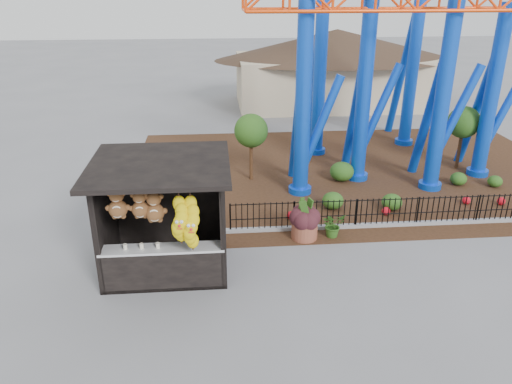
{
  "coord_description": "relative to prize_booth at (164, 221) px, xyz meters",
  "views": [
    {
      "loc": [
        -1.59,
        -10.92,
        7.3
      ],
      "look_at": [
        -0.53,
        1.5,
        2.0
      ],
      "focal_mm": 35.0,
      "sensor_mm": 36.0,
      "label": 1
    }
  ],
  "objects": [
    {
      "name": "landscaping",
      "position": [
        7.36,
        4.83,
        -1.21
      ],
      "size": [
        8.6,
        3.88,
        0.75
      ],
      "color": "#264C16",
      "rests_on": "mulch_bed"
    },
    {
      "name": "potted_plant",
      "position": [
        4.93,
        1.6,
        -1.14
      ],
      "size": [
        0.86,
        0.81,
        0.78
      ],
      "primitive_type": "imported",
      "rotation": [
        0.0,
        0.0,
        0.35
      ],
      "color": "#214D16",
      "rests_on": "ground"
    },
    {
      "name": "pavilion",
      "position": [
        8.99,
        19.1,
        1.53
      ],
      "size": [
        15.0,
        15.0,
        4.8
      ],
      "color": "#BFAD8C",
      "rests_on": "ground"
    },
    {
      "name": "terracotta_planter",
      "position": [
        4.03,
        1.55,
        -1.24
      ],
      "size": [
        0.9,
        0.9,
        0.58
      ],
      "primitive_type": "cylinder",
      "rotation": [
        0.0,
        0.0,
        0.14
      ],
      "color": "brown",
      "rests_on": "ground"
    },
    {
      "name": "picket_fence",
      "position": [
        7.89,
        2.1,
        -1.03
      ],
      "size": [
        12.2,
        0.06,
        1.0
      ],
      "primitive_type": null,
      "color": "black",
      "rests_on": "ground"
    },
    {
      "name": "ground",
      "position": [
        2.99,
        -0.9,
        -1.53
      ],
      "size": [
        120.0,
        120.0,
        0.0
      ],
      "primitive_type": "plane",
      "color": "slate",
      "rests_on": "ground"
    },
    {
      "name": "planter_foliage",
      "position": [
        4.03,
        1.55,
        -0.63
      ],
      "size": [
        0.7,
        0.7,
        0.64
      ],
      "primitive_type": "ellipsoid",
      "color": "#321419",
      "rests_on": "terracotta_planter"
    },
    {
      "name": "curb",
      "position": [
        6.99,
        2.1,
        -1.47
      ],
      "size": [
        18.0,
        0.18,
        0.12
      ],
      "primitive_type": "cube",
      "color": "gray",
      "rests_on": "ground"
    },
    {
      "name": "prize_booth",
      "position": [
        0.0,
        0.0,
        0.0
      ],
      "size": [
        3.5,
        3.4,
        3.12
      ],
      "color": "black",
      "rests_on": "ground"
    },
    {
      "name": "roller_coaster",
      "position": [
        8.11,
        7.32,
        4.91
      ],
      "size": [
        11.0,
        6.37,
        10.82
      ],
      "color": "blue",
      "rests_on": "ground"
    },
    {
      "name": "mulch_bed",
      "position": [
        6.99,
        7.1,
        -1.52
      ],
      "size": [
        18.0,
        12.0,
        0.02
      ],
      "primitive_type": "cube",
      "color": "#331E11",
      "rests_on": "ground"
    }
  ]
}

